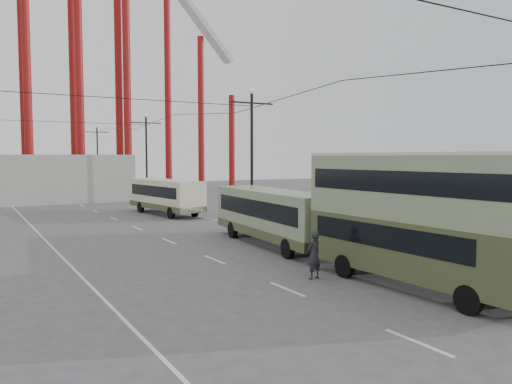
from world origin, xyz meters
TOP-DOWN VIEW (x-y plane):
  - ground at (0.00, 0.00)m, footprint 160.00×160.00m
  - road_markings at (-0.86, 19.70)m, footprint 12.52×120.00m
  - lamp_post_mid at (5.60, 18.00)m, footprint 3.20×0.44m
  - lamp_post_far at (5.60, 40.00)m, footprint 3.20×0.44m
  - lamp_post_distant at (5.60, 62.00)m, footprint 3.20×0.44m
  - roller_coaster at (-2.49, 56.89)m, footprint 52.95×5.00m
  - fairground_shed at (-6.00, 47.00)m, footprint 22.00×10.00m
  - double_decker_bus at (3.05, 1.78)m, footprint 2.57×9.21m
  - single_decker_green at (3.46, 11.94)m, footprint 3.31×10.63m
  - single_decker_cream at (3.47, 28.67)m, footprint 3.42×9.44m
  - pedestrian at (0.75, 4.74)m, footprint 0.77×0.59m

SIDE VIEW (x-z plane):
  - ground at x=0.00m, z-range 0.00..0.00m
  - road_markings at x=-0.86m, z-range 0.00..0.01m
  - pedestrian at x=0.75m, z-range 0.00..1.89m
  - single_decker_cream at x=3.47m, z-range 0.18..3.05m
  - single_decker_green at x=3.46m, z-range 0.19..3.15m
  - fairground_shed at x=-6.00m, z-range 0.00..5.00m
  - double_decker_bus at x=3.05m, z-range 0.30..5.21m
  - lamp_post_mid at x=5.60m, z-range 0.02..9.34m
  - lamp_post_far at x=5.60m, z-range 0.02..9.34m
  - lamp_post_distant at x=5.60m, z-range 0.02..9.34m
  - roller_coaster at x=-2.49m, z-range -4.82..50.66m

